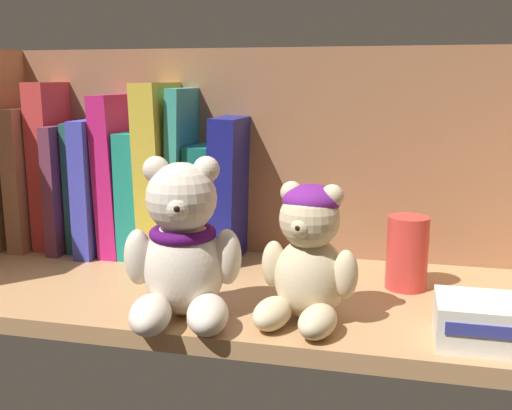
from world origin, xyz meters
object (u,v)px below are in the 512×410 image
teddy_bear_smaller (308,257)px  book_9 (205,201)px  book_1 (54,166)px  pillar_candle (407,253)px  book_3 (86,186)px  book_10 (231,189)px  book_5 (120,174)px  book_7 (166,170)px  book_2 (72,186)px  book_4 (102,185)px  book_0 (35,177)px  book_6 (142,192)px  book_8 (185,173)px  teddy_bear_larger (182,251)px  small_product_box (485,322)px

teddy_bear_smaller → book_9: bearing=131.4°
book_1 → book_9: size_ratio=1.54×
book_9 → pillar_candle: (28.17, -7.68, -3.55)cm
book_3 → book_10: 22.55cm
book_5 → book_7: 7.15cm
book_5 → book_9: book_5 is taller
book_2 → teddy_bear_smaller: (38.99, -20.43, -2.34)cm
book_4 → book_3: bearing=180.0°
book_0 → book_4: bearing=0.0°
book_4 → book_6: (6.41, 0.00, -0.83)cm
book_7 → teddy_bear_smaller: (23.87, -20.43, -5.35)cm
book_3 → pillar_candle: book_3 is taller
book_4 → book_9: size_ratio=1.21×
book_8 → book_5: bearing=180.0°
book_7 → book_8: (2.94, 0.00, -0.36)cm
book_2 → book_0: bearing=180.0°
book_3 → pillar_candle: (46.87, -7.68, -5.01)cm
book_1 → book_0: bearing=180.0°
book_1 → book_10: size_ratio=1.23×
book_5 → book_9: size_ratio=1.43×
book_2 → book_1: bearing=180.0°
book_7 → teddy_bear_larger: (10.82, -22.60, -4.94)cm
small_product_box → book_6: bearing=153.9°
book_3 → small_product_box: bearing=-22.2°
book_6 → book_0: bearing=180.0°
book_0 → book_1: size_ratio=0.85×
teddy_bear_smaller → small_product_box: 18.25cm
book_5 → pillar_candle: 42.45cm
book_1 → book_5: bearing=0.0°
pillar_candle → small_product_box: pillar_candle is taller
book_7 → teddy_bear_smaller: size_ratio=1.68×
book_3 → book_1: bearing=180.0°
book_1 → book_7: same height
book_2 → book_5: 8.31cm
book_6 → book_3: bearing=180.0°
book_8 → teddy_bear_larger: 24.37cm
book_0 → book_6: book_0 is taller
book_2 → book_4: size_ratio=0.95×
book_10 → teddy_bear_smaller: (14.13, -20.43, -3.05)cm
book_6 → book_8: bearing=0.0°
book_7 → teddy_bear_larger: size_ratio=1.43×
pillar_candle → small_product_box: size_ratio=0.96×
small_product_box → book_4: bearing=156.8°
book_4 → book_7: book_7 is taller
book_7 → small_product_box: size_ratio=2.64×
book_7 → book_10: book_7 is taller
teddy_bear_smaller → small_product_box: teddy_bear_smaller is taller
book_7 → teddy_bear_larger: book_7 is taller
book_10 → book_8: bearing=180.0°
teddy_bear_larger → pillar_candle: bearing=32.7°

